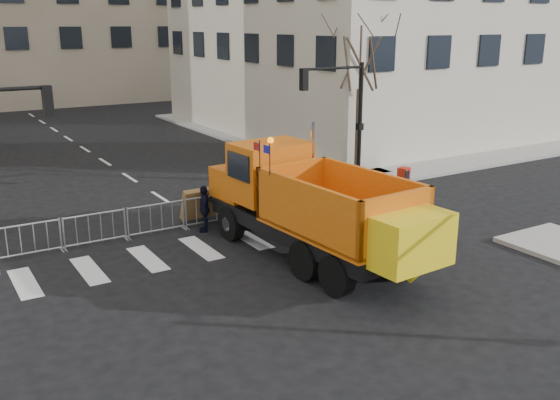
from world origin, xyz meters
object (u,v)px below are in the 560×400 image
cop_a (262,197)px  cop_b (236,202)px  newspaper_box (403,180)px  cop_c (204,209)px  plow_truck (312,204)px

cop_a → cop_b: 1.04m
cop_b → newspaper_box: bearing=169.0°
cop_b → newspaper_box: cop_b is taller
cop_c → plow_truck: bearing=47.9°
cop_a → cop_c: bearing=-13.3°
plow_truck → newspaper_box: bearing=-65.3°
cop_a → newspaper_box: cop_a is taller
plow_truck → cop_c: plow_truck is taller
plow_truck → cop_b: plow_truck is taller
plow_truck → cop_a: size_ratio=5.69×
cop_b → newspaper_box: 7.73m
cop_a → newspaper_box: 6.69m
cop_a → cop_c: 2.29m
plow_truck → cop_b: bearing=2.1°
plow_truck → cop_c: size_ratio=6.35×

